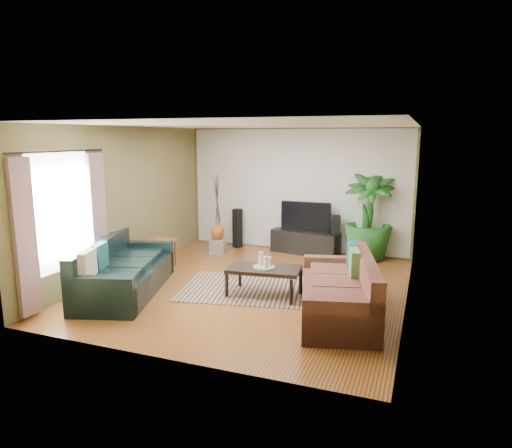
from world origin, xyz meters
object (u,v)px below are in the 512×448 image
at_px(sofa_right, 338,287).
at_px(speaker_right, 336,236).
at_px(speaker_left, 237,228).
at_px(sofa_left, 126,267).
at_px(side_table, 161,253).
at_px(coffee_table, 264,282).
at_px(vase, 218,233).
at_px(television, 306,217).
at_px(potted_plant, 368,217).
at_px(tv_stand, 305,242).
at_px(pedestal, 218,246).

height_order(sofa_right, speaker_right, speaker_right).
relative_size(sofa_right, speaker_right, 2.45).
distance_m(sofa_right, speaker_left, 4.37).
distance_m(sofa_left, side_table, 1.51).
relative_size(coffee_table, side_table, 2.11).
height_order(coffee_table, vase, vase).
bearing_deg(sofa_right, television, -171.96).
xyz_separation_m(sofa_right, potted_plant, (-0.00, 3.25, 0.47)).
bearing_deg(coffee_table, sofa_left, -170.59).
relative_size(tv_stand, vase, 3.69).
xyz_separation_m(sofa_right, speaker_left, (-2.92, 3.25, 0.02)).
bearing_deg(potted_plant, sofa_left, -134.31).
bearing_deg(vase, sofa_left, -96.20).
height_order(tv_stand, pedestal, tv_stand).
xyz_separation_m(sofa_right, television, (-1.32, 3.25, 0.39)).
distance_m(coffee_table, potted_plant, 3.18).
distance_m(speaker_left, speaker_right, 2.26).
height_order(speaker_right, vase, speaker_right).
height_order(tv_stand, speaker_left, speaker_left).
bearing_deg(coffee_table, speaker_left, 113.11).
bearing_deg(television, coffee_table, -88.72).
bearing_deg(speaker_left, television, 18.58).
relative_size(tv_stand, television, 1.36).
xyz_separation_m(sofa_left, speaker_right, (2.76, 3.49, 0.02)).
xyz_separation_m(tv_stand, pedestal, (-1.79, -0.66, -0.09)).
distance_m(television, side_table, 3.17).
bearing_deg(speaker_left, tv_stand, 18.58).
distance_m(tv_stand, television, 0.57).
bearing_deg(speaker_right, tv_stand, 162.11).
height_order(coffee_table, tv_stand, tv_stand).
distance_m(sofa_left, coffee_table, 2.26).
relative_size(television, side_table, 2.01).
xyz_separation_m(speaker_left, side_table, (-0.78, -2.02, -0.18)).
bearing_deg(side_table, pedestal, 66.61).
relative_size(sofa_left, speaker_right, 2.64).
height_order(potted_plant, pedestal, potted_plant).
height_order(coffee_table, side_table, side_table).
height_order(speaker_left, vase, speaker_left).
relative_size(sofa_left, tv_stand, 1.57).
xyz_separation_m(sofa_left, side_table, (-0.28, 1.48, -0.15)).
height_order(sofa_right, potted_plant, potted_plant).
bearing_deg(speaker_right, side_table, -164.33).
bearing_deg(vase, tv_stand, 20.14).
relative_size(sofa_left, vase, 5.80).
distance_m(sofa_right, vase, 4.05).
distance_m(coffee_table, speaker_right, 2.92).
relative_size(tv_stand, pedestal, 4.72).
height_order(tv_stand, television, television).
bearing_deg(potted_plant, sofa_right, -89.92).
xyz_separation_m(coffee_table, television, (-0.06, 2.85, 0.58)).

